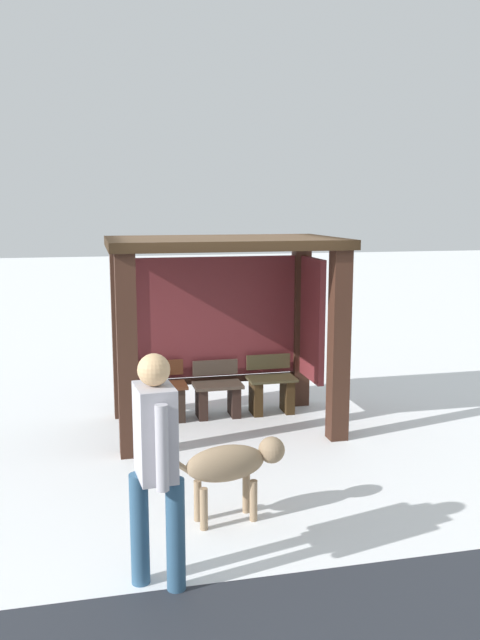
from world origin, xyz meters
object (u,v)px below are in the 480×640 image
(bench_left_inside, at_px, (162,397))
(bench_center_inside, at_px, (218,395))
(bus_shelter, at_px, (228,295))
(dog, at_px, (232,464))
(person_walking, at_px, (156,454))
(bench_right_inside, at_px, (271,390))

(bench_left_inside, xyz_separation_m, bench_center_inside, (0.74, 0.00, -0.01))
(bus_shelter, xyz_separation_m, bench_center_inside, (-0.09, 0.27, -1.38))
(bus_shelter, xyz_separation_m, dog, (-0.53, -2.68, -1.16))
(bench_center_inside, bearing_deg, bus_shelter, -71.80)
(bus_shelter, distance_m, person_walking, 3.87)
(bus_shelter, height_order, bench_left_inside, bus_shelter)
(person_walking, bearing_deg, dog, 50.15)
(bench_left_inside, distance_m, person_walking, 3.96)
(bus_shelter, relative_size, bench_center_inside, 3.84)
(bench_right_inside, bearing_deg, dog, -111.90)
(bus_shelter, bearing_deg, bench_right_inside, 22.68)
(bench_left_inside, height_order, bench_center_inside, bench_left_inside)
(bus_shelter, xyz_separation_m, person_walking, (-1.29, -3.59, -0.65))
(bus_shelter, height_order, bench_right_inside, bus_shelter)
(bench_center_inside, xyz_separation_m, bench_right_inside, (0.74, -0.00, 0.02))
(bench_right_inside, xyz_separation_m, person_walking, (-1.95, -3.86, 0.72))
(bench_center_inside, distance_m, dog, 2.99)
(bus_shelter, relative_size, bench_left_inside, 3.68)
(bench_left_inside, relative_size, bench_center_inside, 1.04)
(bus_shelter, relative_size, person_walking, 1.59)
(bench_left_inside, xyz_separation_m, person_walking, (-0.46, -3.86, 0.72))
(bench_center_inside, distance_m, person_walking, 4.11)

